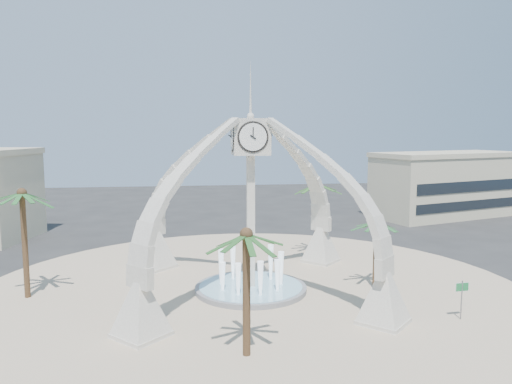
{
  "coord_description": "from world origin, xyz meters",
  "views": [
    {
      "loc": [
        -4.36,
        -34.35,
        11.5
      ],
      "look_at": [
        0.65,
        2.0,
        6.95
      ],
      "focal_mm": 35.0,
      "sensor_mm": 36.0,
      "label": 1
    }
  ],
  "objects": [
    {
      "name": "building_ne",
      "position": [
        30.0,
        28.0,
        4.31
      ],
      "size": [
        21.87,
        14.17,
        8.6
      ],
      "rotation": [
        0.0,
        0.0,
        0.31
      ],
      "color": "#C1B797",
      "rests_on": "ground"
    },
    {
      "name": "fountain",
      "position": [
        0.0,
        0.0,
        0.29
      ],
      "size": [
        8.0,
        8.0,
        3.62
      ],
      "color": "gray",
      "rests_on": "ground"
    },
    {
      "name": "plaza",
      "position": [
        0.0,
        0.0,
        0.03
      ],
      "size": [
        40.0,
        40.0,
        0.06
      ],
      "primitive_type": "cylinder",
      "color": "tan",
      "rests_on": "ground"
    },
    {
      "name": "ground",
      "position": [
        0.0,
        0.0,
        0.0
      ],
      "size": [
        140.0,
        140.0,
        0.0
      ],
      "primitive_type": "plane",
      "color": "#282828",
      "rests_on": "ground"
    },
    {
      "name": "palm_west",
      "position": [
        -15.43,
        0.73,
        7.18
      ],
      "size": [
        4.53,
        4.53,
        8.09
      ],
      "rotation": [
        0.0,
        0.0,
        -0.1
      ],
      "color": "brown",
      "rests_on": "ground"
    },
    {
      "name": "clock_tower",
      "position": [
        -0.0,
        -0.0,
        6.49
      ],
      "size": [
        17.94,
        17.94,
        16.3
      ],
      "color": "silver",
      "rests_on": "ground"
    },
    {
      "name": "street_sign",
      "position": [
        11.99,
        -7.14,
        1.77
      ],
      "size": [
        0.91,
        0.11,
        2.48
      ],
      "rotation": [
        0.0,
        0.0,
        0.09
      ],
      "color": "slate",
      "rests_on": "ground"
    },
    {
      "name": "palm_south",
      "position": [
        -1.51,
        -10.19,
        6.26
      ],
      "size": [
        4.86,
        4.86,
        7.15
      ],
      "rotation": [
        0.0,
        0.0,
        -0.16
      ],
      "color": "brown",
      "rests_on": "ground"
    },
    {
      "name": "palm_north",
      "position": [
        7.24,
        9.18,
        6.56
      ],
      "size": [
        5.36,
        5.36,
        7.46
      ],
      "rotation": [
        0.0,
        0.0,
        0.36
      ],
      "color": "brown",
      "rests_on": "ground"
    },
    {
      "name": "palm_east",
      "position": [
        9.06,
        -0.54,
        4.86
      ],
      "size": [
        4.34,
        4.34,
        5.58
      ],
      "rotation": [
        0.0,
        0.0,
        -0.29
      ],
      "color": "brown",
      "rests_on": "ground"
    }
  ]
}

